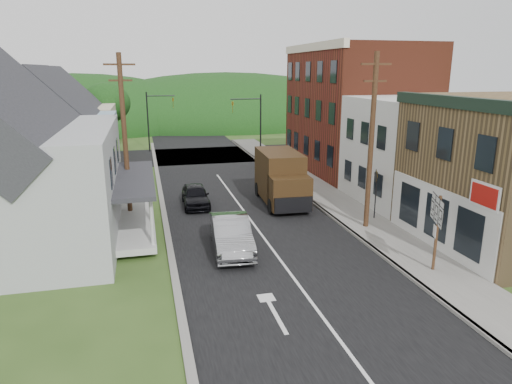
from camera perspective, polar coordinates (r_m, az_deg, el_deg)
ground at (r=19.84m, az=3.54°, el=-9.18°), size 120.00×120.00×0.00m
road at (r=28.96m, az=-2.36°, el=-1.29°), size 9.00×90.00×0.02m
cross_road at (r=45.32m, az=-6.70°, el=4.58°), size 60.00×9.00×0.02m
sidewalk_right at (r=28.85m, az=10.02°, el=-1.42°), size 2.80×55.00×0.15m
curb_right at (r=28.34m, az=7.52°, el=-1.62°), size 0.20×55.00×0.15m
curb_left at (r=26.52m, az=-11.38°, el=-3.00°), size 0.30×55.00×0.12m
storefront_white at (r=30.31m, az=20.10°, el=4.85°), size 8.00×7.00×6.50m
storefront_red at (r=38.28m, az=12.41°, el=9.99°), size 8.00×12.00×10.00m
house_gray at (r=24.45m, az=-29.15°, el=3.95°), size 10.20×12.24×8.35m
house_blue at (r=34.97m, az=-22.96°, el=6.55°), size 7.14×8.16×7.28m
house_cream at (r=43.88m, az=-21.89°, el=8.15°), size 7.14×8.16×7.28m
utility_pole_right at (r=23.79m, az=14.21°, el=6.18°), size 1.60×0.26×9.00m
utility_pole_left at (r=25.50m, az=-16.09°, el=6.62°), size 1.60×0.26×9.00m
traffic_signal_right at (r=42.14m, az=-0.35°, el=9.06°), size 2.87×0.20×6.00m
traffic_signal_left at (r=47.96m, az=-12.56°, el=9.44°), size 2.87×0.20×6.00m
tree_left_d at (r=49.48m, az=-18.22°, el=10.52°), size 4.80×4.80×6.94m
forested_ridge at (r=72.91m, az=-9.57°, el=8.41°), size 90.00×30.00×16.00m
silver_sedan at (r=21.12m, az=-3.13°, el=-5.33°), size 2.02×4.91×1.58m
dark_sedan at (r=28.20m, az=-7.58°, el=-0.46°), size 1.66×3.93×1.33m
delivery_van at (r=28.31m, az=3.16°, el=1.73°), size 2.65×5.87×3.22m
route_sign_cluster at (r=19.76m, az=21.65°, el=-3.54°), size 0.72×1.70×3.16m
warning_sign at (r=25.82m, az=14.74°, el=0.64°), size 0.24×0.74×2.79m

